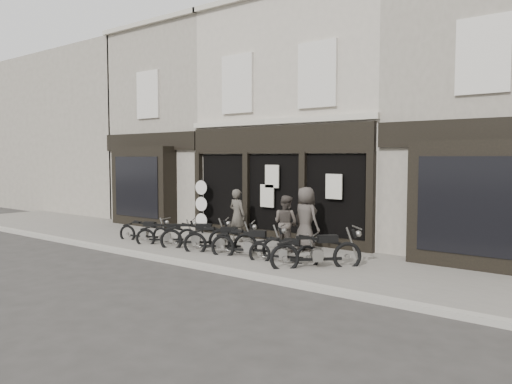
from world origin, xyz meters
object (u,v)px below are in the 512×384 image
Objects in this scene: motorcycle_2 at (196,238)px; motorcycle_5 at (284,253)px; man_right at (306,219)px; advert_sign_post at (202,208)px; motorcycle_3 at (221,242)px; motorcycle_1 at (167,236)px; man_left at (237,215)px; motorcycle_4 at (249,246)px; motorcycle_0 at (145,233)px; man_centre at (286,223)px; motorcycle_6 at (317,254)px.

motorcycle_2 is 3.29m from motorcycle_5.
man_right is 0.89× the size of advert_sign_post.
motorcycle_3 is 1.05× the size of motorcycle_5.
motorcycle_1 is 0.95× the size of man_left.
motorcycle_2 is 3.00m from advert_sign_post.
motorcycle_4 is at bearing -29.92° from motorcycle_3.
motorcycle_1 reaches higher than motorcycle_0.
motorcycle_1 is 1.22m from motorcycle_2.
man_right is at bearing -14.88° from motorcycle_1.
motorcycle_2 is 2.77m from man_centre.
motorcycle_3 is 1.04m from motorcycle_4.
man_left is at bearing 12.83° from motorcycle_1.
man_right is (5.14, 1.82, 0.70)m from motorcycle_0.
motorcycle_3 is 3.79m from advert_sign_post.
advert_sign_post reaches higher than man_right.
motorcycle_1 is (1.10, 0.01, 0.01)m from motorcycle_0.
motorcycle_5 is at bearing 154.16° from man_left.
man_right reaches higher than man_left.
man_centre is at bearing -5.16° from motorcycle_2.
motorcycle_5 is at bearing 126.48° from man_centre.
motorcycle_1 is 2.49m from advert_sign_post.
motorcycle_0 is 2.43m from advert_sign_post.
motorcycle_6 is at bearing -30.42° from motorcycle_3.
man_centre reaches higher than motorcycle_3.
motorcycle_6 reaches higher than motorcycle_0.
motorcycle_3 is 2.24m from motorcycle_5.
man_right reaches higher than motorcycle_0.
motorcycle_5 is 1.14× the size of man_centre.
motorcycle_3 is 1.20× the size of man_centre.
motorcycle_4 is 1.10× the size of man_right.
advert_sign_post is (-4.32, 0.90, 0.08)m from man_centre.
man_right is at bearing 87.11° from motorcycle_5.
motorcycle_1 is at bearing -79.49° from advert_sign_post.
advert_sign_post is at bearing 113.56° from motorcycle_6.
man_left is at bearing 15.85° from man_right.
advert_sign_post is (-6.22, 2.25, 0.58)m from motorcycle_6.
advert_sign_post is at bearing 97.05° from motorcycle_2.
advert_sign_post reaches higher than motorcycle_2.
motorcycle_2 is 0.91× the size of advert_sign_post.
motorcycle_4 is 2.20m from motorcycle_6.
man_centre reaches higher than motorcycle_4.
motorcycle_0 is 0.88× the size of advert_sign_post.
motorcycle_3 is at bearing 48.59° from man_centre.
man_centre is at bearing -18.55° from advert_sign_post.
advert_sign_post is at bearing -8.81° from man_centre.
motorcycle_1 and motorcycle_5 have the same top height.
man_centre reaches higher than motorcycle_5.
motorcycle_4 reaches higher than motorcycle_2.
man_centre is (-1.90, 1.35, 0.49)m from motorcycle_6.
man_right is at bearing 45.96° from motorcycle_4.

